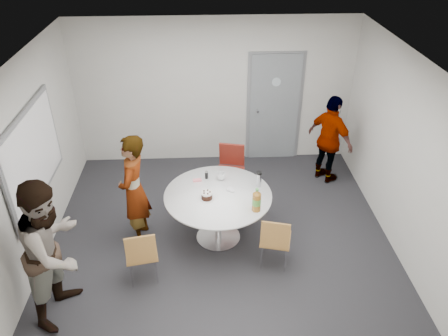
{
  "coord_description": "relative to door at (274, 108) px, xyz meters",
  "views": [
    {
      "loc": [
        -0.2,
        -4.88,
        4.36
      ],
      "look_at": [
        0.06,
        0.25,
        1.15
      ],
      "focal_mm": 35.0,
      "sensor_mm": 36.0,
      "label": 1
    }
  ],
  "objects": [
    {
      "name": "floor",
      "position": [
        -1.1,
        -2.48,
        -1.03
      ],
      "size": [
        5.0,
        5.0,
        0.0
      ],
      "primitive_type": "plane",
      "color": "black",
      "rests_on": "ground"
    },
    {
      "name": "ceiling",
      "position": [
        -1.1,
        -2.48,
        1.67
      ],
      "size": [
        5.0,
        5.0,
        0.0
      ],
      "primitive_type": "plane",
      "rotation": [
        3.14,
        0.0,
        0.0
      ],
      "color": "silver",
      "rests_on": "wall_back"
    },
    {
      "name": "wall_back",
      "position": [
        -1.1,
        0.02,
        0.32
      ],
      "size": [
        5.0,
        0.0,
        5.0
      ],
      "primitive_type": "plane",
      "rotation": [
        1.57,
        0.0,
        0.0
      ],
      "color": "beige",
      "rests_on": "floor"
    },
    {
      "name": "wall_left",
      "position": [
        -3.6,
        -2.48,
        0.32
      ],
      "size": [
        0.0,
        5.0,
        5.0
      ],
      "primitive_type": "plane",
      "rotation": [
        1.57,
        0.0,
        1.57
      ],
      "color": "beige",
      "rests_on": "floor"
    },
    {
      "name": "wall_right",
      "position": [
        1.4,
        -2.48,
        0.32
      ],
      "size": [
        0.0,
        5.0,
        5.0
      ],
      "primitive_type": "plane",
      "rotation": [
        1.57,
        0.0,
        -1.57
      ],
      "color": "beige",
      "rests_on": "floor"
    },
    {
      "name": "wall_front",
      "position": [
        -1.1,
        -4.98,
        0.32
      ],
      "size": [
        5.0,
        0.0,
        5.0
      ],
      "primitive_type": "plane",
      "rotation": [
        -1.57,
        0.0,
        0.0
      ],
      "color": "beige",
      "rests_on": "floor"
    },
    {
      "name": "door",
      "position": [
        0.0,
        0.0,
        0.0
      ],
      "size": [
        1.02,
        0.17,
        2.12
      ],
      "color": "slate",
      "rests_on": "wall_back"
    },
    {
      "name": "whiteboard",
      "position": [
        -3.56,
        -2.28,
        0.42
      ],
      "size": [
        0.04,
        1.9,
        1.25
      ],
      "color": "slate",
      "rests_on": "wall_left"
    },
    {
      "name": "table",
      "position": [
        -1.1,
        -2.38,
        -0.34
      ],
      "size": [
        1.52,
        1.52,
        1.14
      ],
      "color": "white",
      "rests_on": "floor"
    },
    {
      "name": "chair_near_left",
      "position": [
        -2.14,
        -3.18,
        -0.52
      ],
      "size": [
        0.46,
        0.49,
        0.84
      ],
      "rotation": [
        0.0,
        0.0,
        0.18
      ],
      "color": "brown",
      "rests_on": "floor"
    },
    {
      "name": "chair_near_right",
      "position": [
        -0.4,
        -3.0,
        -0.52
      ],
      "size": [
        0.48,
        0.51,
        0.83
      ],
      "rotation": [
        0.0,
        0.0,
        -0.25
      ],
      "color": "brown",
      "rests_on": "floor"
    },
    {
      "name": "chair_far",
      "position": [
        -0.88,
        -1.23,
        -0.46
      ],
      "size": [
        0.52,
        0.56,
        0.92
      ],
      "rotation": [
        0.0,
        0.0,
        2.92
      ],
      "color": "maroon",
      "rests_on": "floor"
    },
    {
      "name": "person_main",
      "position": [
        -2.31,
        -2.28,
        -0.18
      ],
      "size": [
        0.48,
        0.67,
        1.69
      ],
      "primitive_type": "imported",
      "rotation": [
        0.0,
        0.0,
        -1.71
      ],
      "color": "#A5C6EA",
      "rests_on": "floor"
    },
    {
      "name": "person_left",
      "position": [
        -3.05,
        -3.56,
        -0.09
      ],
      "size": [
        0.91,
        1.05,
        1.86
      ],
      "primitive_type": "imported",
      "rotation": [
        0.0,
        0.0,
        1.32
      ],
      "color": "white",
      "rests_on": "floor"
    },
    {
      "name": "person_right",
      "position": [
        0.85,
        -0.86,
        -0.23
      ],
      "size": [
        0.85,
        0.99,
        1.59
      ],
      "primitive_type": "imported",
      "rotation": [
        0.0,
        0.0,
        2.17
      ],
      "color": "black",
      "rests_on": "floor"
    }
  ]
}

